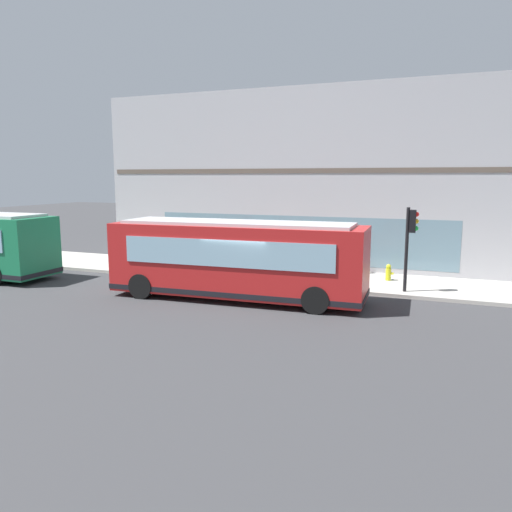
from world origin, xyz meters
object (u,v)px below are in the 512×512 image
city_bus_nearside (236,260)px  newspaper_vending_box (292,262)px  pedestrian_near_building_entrance (200,246)px  pedestrian_by_light_pole (357,255)px  traffic_light_near_corner (411,233)px  fire_hydrant (388,272)px

city_bus_nearside → newspaper_vending_box: 5.70m
pedestrian_near_building_entrance → pedestrian_by_light_pole: (0.74, -8.11, -0.09)m
traffic_light_near_corner → pedestrian_near_building_entrance: size_ratio=1.96×
city_bus_nearside → newspaper_vending_box: size_ratio=11.28×
newspaper_vending_box → fire_hydrant: bearing=-95.9°
newspaper_vending_box → pedestrian_near_building_entrance: bearing=91.4°
fire_hydrant → pedestrian_by_light_pole: 2.05m
pedestrian_by_light_pole → traffic_light_near_corner: bearing=-139.6°
fire_hydrant → pedestrian_near_building_entrance: size_ratio=0.42×
traffic_light_near_corner → pedestrian_by_light_pole: size_ratio=2.13×
traffic_light_near_corner → newspaper_vending_box: traffic_light_near_corner is taller
traffic_light_near_corner → newspaper_vending_box: bearing=66.4°
pedestrian_by_light_pole → city_bus_nearside: bearing=149.8°
city_bus_nearside → newspaper_vending_box: (5.60, -0.55, -0.95)m
pedestrian_by_light_pole → newspaper_vending_box: (-0.61, 3.07, -0.46)m
pedestrian_by_light_pole → newspaper_vending_box: bearing=101.3°
traffic_light_near_corner → pedestrian_near_building_entrance: traffic_light_near_corner is taller
pedestrian_by_light_pole → newspaper_vending_box: size_ratio=1.78×
pedestrian_near_building_entrance → city_bus_nearside: bearing=-140.6°
fire_hydrant → newspaper_vending_box: (0.49, 4.70, 0.09)m
city_bus_nearside → pedestrian_by_light_pole: city_bus_nearside is taller
fire_hydrant → pedestrian_by_light_pole: pedestrian_by_light_pole is taller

